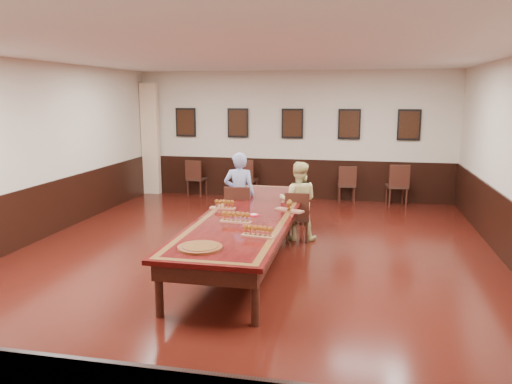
% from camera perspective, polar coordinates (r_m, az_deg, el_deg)
% --- Properties ---
extents(floor, '(8.00, 10.00, 0.02)m').
position_cam_1_polar(floor, '(8.12, -0.73, -7.67)').
color(floor, black).
rests_on(floor, ground).
extents(ceiling, '(8.00, 10.00, 0.02)m').
position_cam_1_polar(ceiling, '(7.72, -0.79, 15.60)').
color(ceiling, white).
rests_on(ceiling, floor).
extents(wall_back, '(8.00, 0.02, 3.20)m').
position_cam_1_polar(wall_back, '(12.67, 4.20, 6.48)').
color(wall_back, beige).
rests_on(wall_back, floor).
extents(wall_front, '(8.00, 0.02, 3.20)m').
position_cam_1_polar(wall_front, '(3.17, -21.03, -7.94)').
color(wall_front, beige).
rests_on(wall_front, floor).
extents(wall_left, '(0.02, 10.00, 3.20)m').
position_cam_1_polar(wall_left, '(9.47, -25.23, 3.95)').
color(wall_left, beige).
rests_on(wall_left, floor).
extents(chair_man, '(0.51, 0.55, 0.99)m').
position_cam_1_polar(chair_man, '(9.15, -1.98, -2.25)').
color(chair_man, black).
rests_on(chair_man, floor).
extents(chair_woman, '(0.45, 0.49, 0.91)m').
position_cam_1_polar(chair_woman, '(9.00, 4.78, -2.76)').
color(chair_woman, black).
rests_on(chair_woman, floor).
extents(spare_chair_a, '(0.49, 0.53, 0.94)m').
position_cam_1_polar(spare_chair_a, '(13.17, -6.78, 1.65)').
color(spare_chair_a, black).
rests_on(spare_chair_a, floor).
extents(spare_chair_b, '(0.52, 0.56, 1.00)m').
position_cam_1_polar(spare_chair_b, '(12.75, -1.02, 1.56)').
color(spare_chair_b, black).
rests_on(spare_chair_b, floor).
extents(spare_chair_c, '(0.48, 0.52, 0.91)m').
position_cam_1_polar(spare_chair_c, '(12.43, 10.30, 0.92)').
color(spare_chair_c, black).
rests_on(spare_chair_c, floor).
extents(spare_chair_d, '(0.54, 0.57, 1.01)m').
position_cam_1_polar(spare_chair_d, '(12.31, 15.81, 0.80)').
color(spare_chair_d, black).
rests_on(spare_chair_d, floor).
extents(person_man, '(0.61, 0.43, 1.58)m').
position_cam_1_polar(person_man, '(9.19, -1.90, -0.31)').
color(person_man, '#4A62B9').
rests_on(person_man, floor).
extents(person_woman, '(0.74, 0.59, 1.43)m').
position_cam_1_polar(person_woman, '(9.04, 4.85, -1.03)').
color(person_woman, beige).
rests_on(person_woman, floor).
extents(pink_phone, '(0.07, 0.14, 0.01)m').
position_cam_1_polar(pink_phone, '(8.11, 3.89, -2.10)').
color(pink_phone, '#EC4EA8').
rests_on(pink_phone, conference_table).
extents(curtain, '(0.45, 0.18, 2.90)m').
position_cam_1_polar(curtain, '(13.52, -11.96, 5.91)').
color(curtain, beige).
rests_on(curtain, floor).
extents(wainscoting, '(8.00, 10.00, 1.00)m').
position_cam_1_polar(wainscoting, '(7.98, -0.74, -4.20)').
color(wainscoting, black).
rests_on(wainscoting, floor).
extents(conference_table, '(1.40, 5.00, 0.76)m').
position_cam_1_polar(conference_table, '(7.95, -0.74, -3.43)').
color(conference_table, black).
rests_on(conference_table, floor).
extents(posters, '(6.14, 0.04, 0.74)m').
position_cam_1_polar(posters, '(12.58, 4.17, 7.81)').
color(posters, black).
rests_on(posters, wall_back).
extents(flight_a, '(0.42, 0.14, 0.16)m').
position_cam_1_polar(flight_a, '(8.21, -3.78, -1.45)').
color(flight_a, '#96573F').
rests_on(flight_a, conference_table).
extents(flight_b, '(0.50, 0.34, 0.18)m').
position_cam_1_polar(flight_b, '(8.05, 3.84, -1.63)').
color(flight_b, '#96573F').
rests_on(flight_b, conference_table).
extents(flight_c, '(0.47, 0.18, 0.17)m').
position_cam_1_polar(flight_c, '(7.32, -2.33, -2.92)').
color(flight_c, '#96573F').
rests_on(flight_c, conference_table).
extents(flight_d, '(0.45, 0.20, 0.16)m').
position_cam_1_polar(flight_d, '(6.58, 0.20, -4.55)').
color(flight_d, '#96573F').
rests_on(flight_d, conference_table).
extents(red_plate_grp, '(0.18, 0.18, 0.02)m').
position_cam_1_polar(red_plate_grp, '(7.76, -0.27, -2.64)').
color(red_plate_grp, red).
rests_on(red_plate_grp, conference_table).
extents(carved_platter, '(0.66, 0.66, 0.04)m').
position_cam_1_polar(carved_platter, '(6.13, -6.42, -6.32)').
color(carved_platter, '#4F220F').
rests_on(carved_platter, conference_table).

